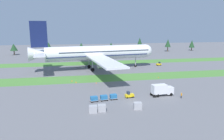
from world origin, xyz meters
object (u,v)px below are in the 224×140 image
at_px(cargo_dolly_second, 104,97).
at_px(taxiway_marker_2, 96,83).
at_px(uld_container_1, 102,108).
at_px(airliner, 95,53).
at_px(uld_container_0, 93,109).
at_px(cargo_dolly_lead, 113,96).
at_px(taxiway_marker_0, 158,77).
at_px(pushback_tractor, 159,64).
at_px(cargo_dolly_third, 94,99).
at_px(uld_container_2, 138,106).
at_px(baggage_tug, 129,95).
at_px(catering_truck, 162,90).
at_px(taxiway_marker_1, 76,82).
at_px(ground_crew_marshaller, 181,95).
at_px(taxiway_marker_3, 72,81).

distance_m(cargo_dolly_second, taxiway_marker_2, 18.80).
height_order(uld_container_1, taxiway_marker_2, uld_container_1).
distance_m(airliner, uld_container_1, 52.89).
bearing_deg(uld_container_0, cargo_dolly_second, 64.26).
relative_size(cargo_dolly_lead, uld_container_0, 1.20).
bearing_deg(uld_container_0, taxiway_marker_0, 45.79).
relative_size(pushback_tractor, uld_container_1, 1.37).
xyz_separation_m(cargo_dolly_lead, taxiway_marker_0, (23.44, 22.62, -0.68)).
distance_m(cargo_dolly_third, uld_container_2, 12.88).
bearing_deg(pushback_tractor, baggage_tug, 140.85).
xyz_separation_m(catering_truck, uld_container_0, (-21.94, -8.98, -1.08)).
relative_size(baggage_tug, catering_truck, 0.39).
bearing_deg(taxiway_marker_2, taxiway_marker_0, 9.15).
bearing_deg(taxiway_marker_1, ground_crew_marshaller, -36.94).
bearing_deg(taxiway_marker_0, cargo_dolly_third, -141.19).
height_order(ground_crew_marshaller, uld_container_1, uld_container_1).
bearing_deg(ground_crew_marshaller, taxiway_marker_0, 30.91).
bearing_deg(pushback_tractor, taxiway_marker_0, 149.40).
distance_m(ground_crew_marshaller, uld_container_1, 25.13).
bearing_deg(taxiway_marker_1, baggage_tug, -51.77).
relative_size(ground_crew_marshaller, uld_container_1, 0.87).
distance_m(ground_crew_marshaller, taxiway_marker_2, 31.19).
height_order(cargo_dolly_second, taxiway_marker_3, cargo_dolly_second).
height_order(uld_container_0, uld_container_1, uld_container_1).
height_order(uld_container_2, taxiway_marker_2, uld_container_2).
distance_m(pushback_tractor, uld_container_0, 70.46).
distance_m(airliner, cargo_dolly_second, 45.23).
bearing_deg(taxiway_marker_2, taxiway_marker_3, 152.82).
distance_m(catering_truck, ground_crew_marshaller, 5.89).
distance_m(cargo_dolly_lead, uld_container_1, 9.23).
bearing_deg(uld_container_2, baggage_tug, 88.79).
xyz_separation_m(catering_truck, taxiway_marker_1, (-25.73, 19.71, -1.61)).
bearing_deg(catering_truck, cargo_dolly_lead, -93.26).
bearing_deg(baggage_tug, uld_container_2, -9.56).
xyz_separation_m(baggage_tug, pushback_tractor, (29.62, 48.02, 0.00)).
bearing_deg(taxiway_marker_3, ground_crew_marshaller, -38.61).
bearing_deg(cargo_dolly_lead, cargo_dolly_third, -90.00).
relative_size(uld_container_1, taxiway_marker_1, 2.96).
xyz_separation_m(baggage_tug, ground_crew_marshaller, (15.09, -3.35, 0.13)).
height_order(uld_container_2, taxiway_marker_1, uld_container_2).
relative_size(cargo_dolly_lead, uld_container_2, 1.20).
bearing_deg(uld_container_0, cargo_dolly_lead, 51.29).
bearing_deg(cargo_dolly_second, pushback_tractor, 134.35).
xyz_separation_m(ground_crew_marshaller, uld_container_0, (-26.75, -5.73, -0.07)).
bearing_deg(pushback_tractor, airliner, 90.00).
xyz_separation_m(taxiway_marker_0, taxiway_marker_3, (-35.43, 0.35, 0.06)).
bearing_deg(taxiway_marker_3, uld_container_2, -61.77).
height_order(taxiway_marker_0, taxiway_marker_3, taxiway_marker_3).
bearing_deg(pushback_tractor, catering_truck, 150.62).
height_order(cargo_dolly_lead, pushback_tractor, pushback_tractor).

